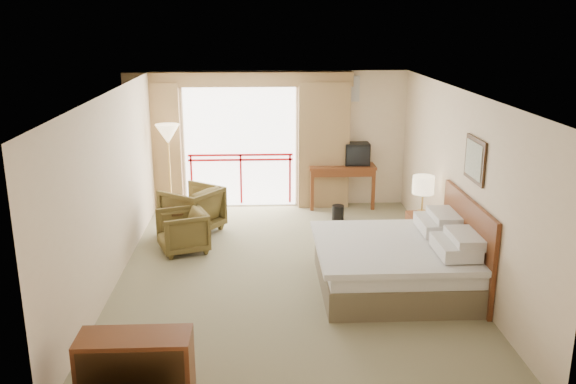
{
  "coord_description": "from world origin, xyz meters",
  "views": [
    {
      "loc": [
        -0.41,
        -8.44,
        3.69
      ],
      "look_at": [
        0.01,
        0.4,
        1.15
      ],
      "focal_mm": 38.0,
      "sensor_mm": 36.0,
      "label": 1
    }
  ],
  "objects_px": {
    "bed": "(397,263)",
    "table_lamp": "(423,186)",
    "floor_lamp": "(168,138)",
    "tv": "(357,154)",
    "side_table": "(175,220)",
    "armchair_far": "(193,231)",
    "nightstand": "(421,233)",
    "armchair_near": "(184,251)",
    "wastebasket": "(338,213)",
    "desk": "(341,173)",
    "dresser": "(136,370)"
  },
  "relations": [
    {
      "from": "table_lamp",
      "to": "armchair_near",
      "type": "distance_m",
      "value": 4.04
    },
    {
      "from": "side_table",
      "to": "nightstand",
      "type": "bearing_deg",
      "value": -9.17
    },
    {
      "from": "wastebasket",
      "to": "armchair_near",
      "type": "distance_m",
      "value": 3.11
    },
    {
      "from": "floor_lamp",
      "to": "dresser",
      "type": "xyz_separation_m",
      "value": [
        0.48,
        -6.01,
        -1.16
      ]
    },
    {
      "from": "armchair_near",
      "to": "dresser",
      "type": "relative_size",
      "value": 0.69
    },
    {
      "from": "nightstand",
      "to": "armchair_far",
      "type": "height_order",
      "value": "nightstand"
    },
    {
      "from": "tv",
      "to": "wastebasket",
      "type": "distance_m",
      "value": 1.37
    },
    {
      "from": "table_lamp",
      "to": "side_table",
      "type": "relative_size",
      "value": 1.12
    },
    {
      "from": "side_table",
      "to": "armchair_near",
      "type": "bearing_deg",
      "value": -69.67
    },
    {
      "from": "bed",
      "to": "side_table",
      "type": "bearing_deg",
      "value": 148.41
    },
    {
      "from": "bed",
      "to": "table_lamp",
      "type": "height_order",
      "value": "table_lamp"
    },
    {
      "from": "bed",
      "to": "armchair_near",
      "type": "bearing_deg",
      "value": 153.77
    },
    {
      "from": "floor_lamp",
      "to": "tv",
      "type": "bearing_deg",
      "value": 6.78
    },
    {
      "from": "table_lamp",
      "to": "floor_lamp",
      "type": "distance_m",
      "value": 4.8
    },
    {
      "from": "tv",
      "to": "side_table",
      "type": "xyz_separation_m",
      "value": [
        -3.39,
        -1.85,
        -0.7
      ]
    },
    {
      "from": "side_table",
      "to": "wastebasket",
      "type": "bearing_deg",
      "value": 18.36
    },
    {
      "from": "nightstand",
      "to": "armchair_near",
      "type": "height_order",
      "value": "nightstand"
    },
    {
      "from": "table_lamp",
      "to": "armchair_near",
      "type": "bearing_deg",
      "value": 178.47
    },
    {
      "from": "bed",
      "to": "armchair_near",
      "type": "height_order",
      "value": "bed"
    },
    {
      "from": "tv",
      "to": "armchair_far",
      "type": "height_order",
      "value": "tv"
    },
    {
      "from": "armchair_far",
      "to": "floor_lamp",
      "type": "relative_size",
      "value": 0.51
    },
    {
      "from": "desk",
      "to": "armchair_far",
      "type": "relative_size",
      "value": 1.47
    },
    {
      "from": "desk",
      "to": "wastebasket",
      "type": "bearing_deg",
      "value": -102.74
    },
    {
      "from": "nightstand",
      "to": "table_lamp",
      "type": "bearing_deg",
      "value": 89.36
    },
    {
      "from": "wastebasket",
      "to": "armchair_far",
      "type": "distance_m",
      "value": 2.73
    },
    {
      "from": "table_lamp",
      "to": "armchair_near",
      "type": "xyz_separation_m",
      "value": [
        -3.89,
        0.1,
        -1.09
      ]
    },
    {
      "from": "nightstand",
      "to": "floor_lamp",
      "type": "relative_size",
      "value": 0.35
    },
    {
      "from": "desk",
      "to": "wastebasket",
      "type": "relative_size",
      "value": 4.66
    },
    {
      "from": "table_lamp",
      "to": "dresser",
      "type": "relative_size",
      "value": 0.56
    },
    {
      "from": "tv",
      "to": "side_table",
      "type": "bearing_deg",
      "value": -152.05
    },
    {
      "from": "bed",
      "to": "nightstand",
      "type": "distance_m",
      "value": 1.58
    },
    {
      "from": "nightstand",
      "to": "desk",
      "type": "relative_size",
      "value": 0.46
    },
    {
      "from": "nightstand",
      "to": "wastebasket",
      "type": "height_order",
      "value": "nightstand"
    },
    {
      "from": "bed",
      "to": "armchair_far",
      "type": "bearing_deg",
      "value": 140.92
    },
    {
      "from": "bed",
      "to": "table_lamp",
      "type": "relative_size",
      "value": 3.46
    },
    {
      "from": "table_lamp",
      "to": "tv",
      "type": "xyz_separation_m",
      "value": [
        -0.69,
        2.46,
        -0.01
      ]
    },
    {
      "from": "desk",
      "to": "tv",
      "type": "distance_m",
      "value": 0.51
    },
    {
      "from": "wastebasket",
      "to": "table_lamp",
      "type": "bearing_deg",
      "value": -53.73
    },
    {
      "from": "dresser",
      "to": "side_table",
      "type": "bearing_deg",
      "value": 91.75
    },
    {
      "from": "table_lamp",
      "to": "floor_lamp",
      "type": "bearing_deg",
      "value": 154.98
    },
    {
      "from": "armchair_near",
      "to": "side_table",
      "type": "xyz_separation_m",
      "value": [
        -0.19,
        0.5,
        0.38
      ]
    },
    {
      "from": "nightstand",
      "to": "tv",
      "type": "relative_size",
      "value": 1.26
    },
    {
      "from": "armchair_near",
      "to": "floor_lamp",
      "type": "distance_m",
      "value": 2.49
    },
    {
      "from": "nightstand",
      "to": "table_lamp",
      "type": "distance_m",
      "value": 0.79
    },
    {
      "from": "bed",
      "to": "armchair_near",
      "type": "relative_size",
      "value": 2.82
    },
    {
      "from": "armchair_far",
      "to": "tv",
      "type": "bearing_deg",
      "value": 149.75
    },
    {
      "from": "desk",
      "to": "tv",
      "type": "bearing_deg",
      "value": -14.91
    },
    {
      "from": "table_lamp",
      "to": "nightstand",
      "type": "bearing_deg",
      "value": -90.0
    },
    {
      "from": "desk",
      "to": "tv",
      "type": "relative_size",
      "value": 2.72
    },
    {
      "from": "side_table",
      "to": "table_lamp",
      "type": "bearing_deg",
      "value": -8.48
    }
  ]
}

